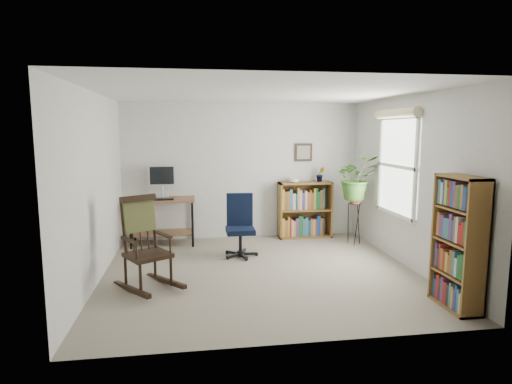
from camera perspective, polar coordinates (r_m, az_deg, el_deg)
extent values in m
cube|color=gray|center=(5.93, 0.58, -10.64)|extent=(4.20, 4.00, 0.00)
cube|color=silver|center=(5.64, 0.62, 13.12)|extent=(4.20, 4.00, 0.00)
cube|color=silver|center=(7.63, -1.77, 2.80)|extent=(4.20, 0.00, 2.40)
cube|color=silver|center=(3.73, 5.46, -2.90)|extent=(4.20, 0.00, 2.40)
cube|color=silver|center=(5.72, -20.65, 0.48)|extent=(0.00, 4.00, 2.40)
cube|color=silver|center=(6.34, 19.69, 1.23)|extent=(0.00, 4.00, 2.40)
cube|color=black|center=(7.23, -12.49, -0.93)|extent=(0.40, 0.15, 0.02)
imported|color=#3A6D26|center=(7.27, 13.28, 4.68)|extent=(1.69, 1.88, 1.47)
imported|color=#3A6D26|center=(7.77, 8.56, 1.76)|extent=(0.13, 0.24, 0.11)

